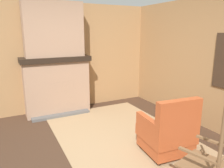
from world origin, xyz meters
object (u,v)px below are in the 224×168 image
Objects in this scene: armchair at (168,133)px; oil_lamp_vase at (45,53)px; storage_case at (76,53)px; firewood_stack at (173,118)px.

oil_lamp_vase is at bearing 31.40° from armchair.
oil_lamp_vase reaches higher than armchair.
armchair is at bearing 12.53° from storage_case.
firewood_stack is at bearing 53.26° from oil_lamp_vase.
oil_lamp_vase reaches higher than firewood_stack.
firewood_stack is (-0.94, 0.97, -0.27)m from armchair.
armchair is 3.81× the size of oil_lamp_vase.
storage_case reaches higher than firewood_stack.
armchair is 3.97× the size of storage_case.
firewood_stack is at bearing 42.73° from storage_case.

